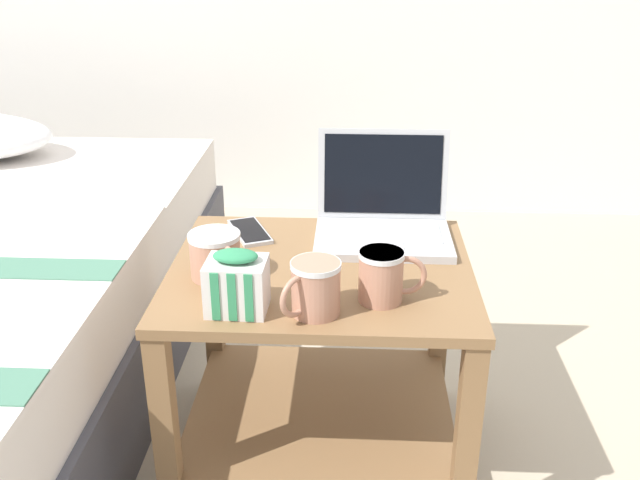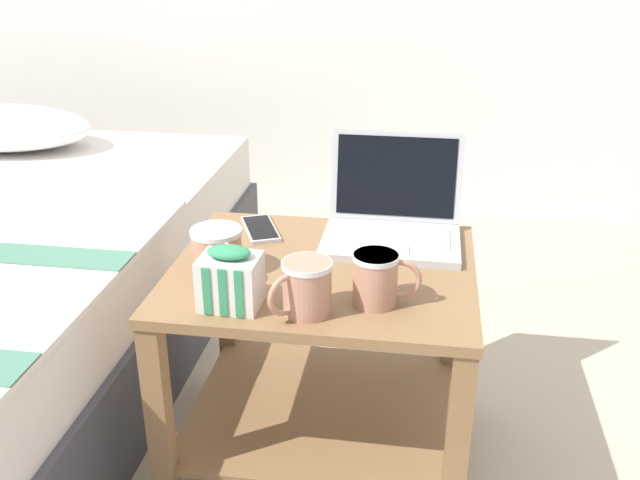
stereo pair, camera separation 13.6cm
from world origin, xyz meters
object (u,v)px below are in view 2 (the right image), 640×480
Objects in this scene: mug_front_right at (217,249)px; snack_bag at (230,279)px; cell_phone at (260,229)px; mug_front_left at (377,277)px; laptop at (392,220)px; mug_mid_center at (306,285)px.

mug_front_right is 0.15m from snack_bag.
snack_bag is (0.06, -0.14, 0.00)m from mug_front_right.
mug_front_left is at bearing -46.04° from cell_phone.
mug_front_left is (-0.01, -0.31, 0.01)m from laptop.
mug_mid_center is 0.41m from cell_phone.
mug_front_right is 1.06× the size of snack_bag.
mug_front_right is 0.23m from cell_phone.
laptop is 2.57× the size of mug_mid_center.
mug_front_right is (-0.34, -0.23, 0.01)m from laptop.
laptop is at bearing 33.75° from mug_front_right.
laptop reaches higher than snack_bag.
laptop reaches higher than mug_front_right.
mug_front_left is 0.44m from cell_phone.
mug_front_right is 1.08× the size of mug_mid_center.
mug_front_right is at bearing 146.01° from mug_mid_center.
mug_front_right is 0.25m from mug_mid_center.
laptop is at bearing 52.52° from snack_bag.
snack_bag reaches higher than mug_front_left.
mug_front_left is 1.10× the size of mug_mid_center.
mug_mid_center reaches higher than cell_phone.
mug_front_right is at bearing -146.25° from laptop.
mug_mid_center is 0.15m from snack_bag.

